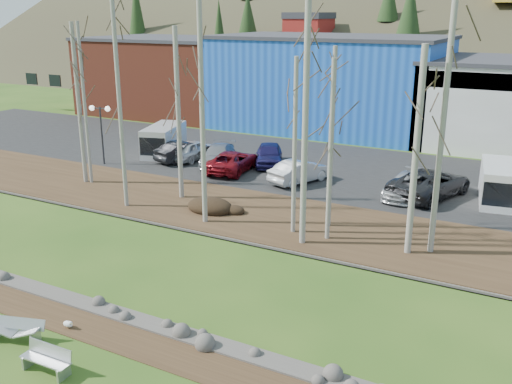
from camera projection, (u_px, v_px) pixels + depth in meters
The scene contains 35 objects.
ground at pixel (48, 359), 17.69m from camera, with size 200.00×200.00×0.00m, color #294B15.
dirt_strip at pixel (96, 327), 19.44m from camera, with size 80.00×1.80×0.03m, color #382616.
near_bank_rocks at pixel (116, 314), 20.29m from camera, with size 80.00×0.80×0.50m, color #47423D, non-canonical shape.
river at pixel (182, 270), 23.73m from camera, with size 80.00×8.00×0.90m, color black, non-canonical shape.
far_bank_rocks at pixel (232, 238), 27.17m from camera, with size 80.00×0.80×0.46m, color #47423D, non-canonical shape.
far_bank at pixel (263, 216), 29.84m from camera, with size 80.00×7.00×0.15m, color #382616.
parking_lot at pixel (335, 169), 38.66m from camera, with size 80.00×14.00×0.14m, color black.
building_brick at pixel (169, 75), 60.09m from camera, with size 16.32×12.24×7.80m.
building_blue at pixel (329, 82), 51.89m from camera, with size 20.40×12.24×8.30m.
bench_intact at pixel (47, 359), 16.95m from camera, with size 1.69×0.56×0.84m.
bench_damaged at pixel (17, 330), 18.56m from camera, with size 1.79×1.03×0.76m.
seagull at pixel (68, 324), 19.31m from camera, with size 0.46×0.21×0.33m.
dirt_mound at pixel (210, 206), 30.39m from camera, with size 2.61×1.84×0.51m, color black.
birch_0 at pixel (79, 105), 34.17m from camera, with size 0.25×0.25×9.62m.
birch_1 at pixel (85, 105), 34.06m from camera, with size 0.19×0.19×9.65m.
birch_2 at pixel (178, 115), 31.26m from camera, with size 0.27×0.27×9.45m.
birch_3 at pixel (119, 103), 29.56m from camera, with size 0.22×0.22×11.24m.
birch_4 at pixel (202, 117), 27.27m from camera, with size 0.25×0.25×10.66m.
birch_5 at pixel (332, 140), 27.01m from camera, with size 0.21×0.21×8.68m.
birch_6 at pixel (330, 152), 25.50m from camera, with size 0.21×0.21×8.28m.
birch_7 at pixel (305, 128), 24.64m from camera, with size 0.28×0.28×10.65m.
birch_8 at pixel (416, 154), 23.81m from camera, with size 0.28×0.28×8.94m.
birch_9 at pixel (443, 124), 23.55m from camera, with size 0.25×0.25×11.44m.
birch_10 at pixel (295, 148), 26.29m from camera, with size 0.21×0.21×8.28m.
street_lamp at pixel (101, 118), 38.87m from camera, with size 1.53×0.61×4.07m.
car_0 at pixel (193, 150), 40.77m from camera, with size 1.72×4.27×1.46m, color silver.
car_1 at pixel (184, 151), 40.47m from camera, with size 1.51×4.32×1.43m, color black.
car_2 at pixel (233, 161), 37.77m from camera, with size 2.29×4.96×1.38m, color maroon.
car_3 at pixel (218, 155), 39.47m from camera, with size 1.88×4.63×1.34m, color gray.
car_4 at pixel (269, 154), 39.32m from camera, with size 1.78×4.42×1.50m, color #1F1A51.
car_5 at pixel (300, 171), 35.30m from camera, with size 1.49×4.28×1.41m, color silver.
car_6 at pixel (430, 183), 32.56m from camera, with size 2.67×5.79×1.61m, color #27272A.
car_7 at pixel (406, 186), 32.60m from camera, with size 1.82×4.47×1.30m, color #BABABC.
van_white at pixel (500, 184), 31.56m from camera, with size 2.67×5.01×2.09m.
van_grey at pixel (163, 140), 42.22m from camera, with size 3.34×5.18×2.10m.
Camera 1 is at (12.95, -10.41, 10.28)m, focal length 40.00 mm.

